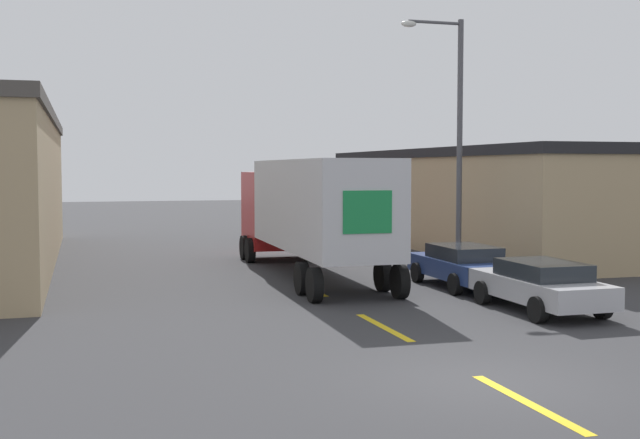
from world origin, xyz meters
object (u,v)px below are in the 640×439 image
object	(u,v)px
parked_car_right_near	(540,284)
street_lamp	(454,128)
semi_truck	(308,207)
parked_car_right_mid	(462,265)
parked_car_right_far	(321,229)

from	to	relation	value
parked_car_right_near	street_lamp	xyz separation A→B (m)	(1.53, 8.24, 4.41)
semi_truck	parked_car_right_mid	size ratio (longest dim) A/B	2.90
parked_car_right_mid	street_lamp	size ratio (longest dim) A/B	0.49
semi_truck	parked_car_right_far	bearing A→B (deg)	72.38
parked_car_right_mid	street_lamp	distance (m)	6.04
semi_truck	parked_car_right_near	distance (m)	9.42
parked_car_right_near	street_lamp	bearing A→B (deg)	79.52
parked_car_right_far	parked_car_right_near	distance (m)	19.77
semi_truck	parked_car_right_mid	bearing A→B (deg)	-45.53
semi_truck	parked_car_right_far	xyz separation A→B (m)	(3.83, 11.32, -1.64)
parked_car_right_far	street_lamp	xyz separation A→B (m)	(1.53, -11.53, 4.41)
parked_car_right_far	parked_car_right_near	xyz separation A→B (m)	(0.00, -19.77, 0.00)
parked_car_right_near	parked_car_right_far	bearing A→B (deg)	90.00
parked_car_right_near	street_lamp	size ratio (longest dim) A/B	0.49
parked_car_right_far	semi_truck	bearing A→B (deg)	-108.69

